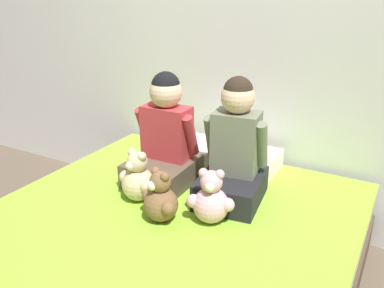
# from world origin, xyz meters

# --- Properties ---
(wall_behind_bed) EXTENTS (8.00, 0.06, 2.50)m
(wall_behind_bed) POSITION_xyz_m (0.00, 1.00, 1.25)
(wall_behind_bed) COLOR silver
(wall_behind_bed) RESTS_ON ground_plane
(bed) EXTENTS (1.67, 1.85, 0.42)m
(bed) POSITION_xyz_m (0.00, 0.00, 0.21)
(bed) COLOR #473828
(bed) RESTS_ON ground_plane
(child_on_left) EXTENTS (0.35, 0.36, 0.60)m
(child_on_left) POSITION_xyz_m (-0.21, 0.40, 0.65)
(child_on_left) COLOR brown
(child_on_left) RESTS_ON bed
(child_on_right) EXTENTS (0.34, 0.40, 0.61)m
(child_on_right) POSITION_xyz_m (0.19, 0.41, 0.66)
(child_on_right) COLOR black
(child_on_right) RESTS_ON bed
(teddy_bear_held_by_left_child) EXTENTS (0.22, 0.17, 0.27)m
(teddy_bear_held_by_left_child) POSITION_xyz_m (-0.21, 0.15, 0.53)
(teddy_bear_held_by_left_child) COLOR #D1B78E
(teddy_bear_held_by_left_child) RESTS_ON bed
(teddy_bear_held_by_right_child) EXTENTS (0.21, 0.16, 0.26)m
(teddy_bear_held_by_right_child) POSITION_xyz_m (0.19, 0.15, 0.53)
(teddy_bear_held_by_right_child) COLOR #DBA3B2
(teddy_bear_held_by_right_child) RESTS_ON bed
(teddy_bear_between_children) EXTENTS (0.20, 0.16, 0.25)m
(teddy_bear_between_children) POSITION_xyz_m (-0.01, 0.05, 0.52)
(teddy_bear_between_children) COLOR brown
(teddy_bear_between_children) RESTS_ON bed
(pillow_at_headboard) EXTENTS (0.60, 0.27, 0.11)m
(pillow_at_headboard) POSITION_xyz_m (0.00, 0.76, 0.47)
(pillow_at_headboard) COLOR white
(pillow_at_headboard) RESTS_ON bed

